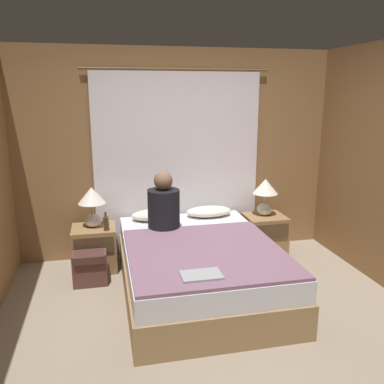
{
  "coord_description": "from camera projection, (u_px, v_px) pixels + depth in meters",
  "views": [
    {
      "loc": [
        -0.89,
        -3.02,
        1.99
      ],
      "look_at": [
        0.0,
        1.0,
        0.98
      ],
      "focal_mm": 38.0,
      "sensor_mm": 36.0,
      "label": 1
    }
  ],
  "objects": [
    {
      "name": "backpack_on_floor",
      "position": [
        90.0,
        266.0,
        4.28
      ],
      "size": [
        0.35,
        0.24,
        0.35
      ],
      "color": "brown",
      "rests_on": "ground_plane"
    },
    {
      "name": "bed",
      "position": [
        199.0,
        268.0,
        4.11
      ],
      "size": [
        1.49,
        2.1,
        0.53
      ],
      "color": "#99754C",
      "rests_on": "ground_plane"
    },
    {
      "name": "lamp_left",
      "position": [
        92.0,
        201.0,
        4.55
      ],
      "size": [
        0.31,
        0.31,
        0.46
      ],
      "color": "silver",
      "rests_on": "nightstand_left"
    },
    {
      "name": "nightstand_right",
      "position": [
        264.0,
        235.0,
        5.08
      ],
      "size": [
        0.49,
        0.45,
        0.5
      ],
      "color": "#937047",
      "rests_on": "ground_plane"
    },
    {
      "name": "beer_bottle_on_left_stand",
      "position": [
        106.0,
        223.0,
        4.48
      ],
      "size": [
        0.06,
        0.06,
        0.21
      ],
      "color": "#513819",
      "rests_on": "nightstand_left"
    },
    {
      "name": "blanket_on_bed",
      "position": [
        206.0,
        252.0,
        3.78
      ],
      "size": [
        1.43,
        1.48,
        0.03
      ],
      "color": "slate",
      "rests_on": "bed"
    },
    {
      "name": "pillow_left",
      "position": [
        155.0,
        215.0,
        4.77
      ],
      "size": [
        0.55,
        0.31,
        0.12
      ],
      "color": "silver",
      "rests_on": "bed"
    },
    {
      "name": "curtain_panel",
      "position": [
        178.0,
        165.0,
        4.94
      ],
      "size": [
        2.22,
        0.02,
        2.26
      ],
      "color": "white",
      "rests_on": "ground_plane"
    },
    {
      "name": "person_left_in_bed",
      "position": [
        164.0,
        206.0,
        4.39
      ],
      "size": [
        0.35,
        0.35,
        0.65
      ],
      "color": "black",
      "rests_on": "bed"
    },
    {
      "name": "wall_back",
      "position": [
        177.0,
        154.0,
        4.97
      ],
      "size": [
        3.94,
        0.06,
        2.5
      ],
      "color": "olive",
      "rests_on": "ground_plane"
    },
    {
      "name": "nightstand_left",
      "position": [
        95.0,
        248.0,
        4.65
      ],
      "size": [
        0.49,
        0.45,
        0.5
      ],
      "color": "#937047",
      "rests_on": "ground_plane"
    },
    {
      "name": "ground_plane",
      "position": [
        217.0,
        328.0,
        3.52
      ],
      "size": [
        16.0,
        16.0,
        0.0
      ],
      "primitive_type": "plane",
      "color": "gray"
    },
    {
      "name": "lamp_right",
      "position": [
        265.0,
        192.0,
        4.98
      ],
      "size": [
        0.31,
        0.31,
        0.46
      ],
      "color": "silver",
      "rests_on": "nightstand_right"
    },
    {
      "name": "pillow_right",
      "position": [
        209.0,
        211.0,
        4.91
      ],
      "size": [
        0.55,
        0.31,
        0.12
      ],
      "color": "silver",
      "rests_on": "bed"
    },
    {
      "name": "laptop_on_bed",
      "position": [
        201.0,
        275.0,
        3.25
      ],
      "size": [
        0.33,
        0.21,
        0.02
      ],
      "color": "#9EA0A5",
      "rests_on": "blanket_on_bed"
    }
  ]
}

